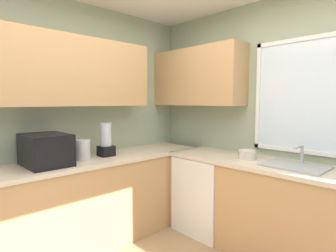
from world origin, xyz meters
TOP-DOWN VIEW (x-y plane):
  - room_shell at (-0.76, 0.49)m, footprint 3.55×3.52m
  - counter_run_left at (-1.40, 0.00)m, footprint 0.65×3.13m
  - counter_run_back at (0.21, 1.39)m, footprint 2.64×0.65m
  - dishwasher at (-0.74, 1.36)m, footprint 0.60×0.60m
  - microwave at (-1.40, -0.21)m, footprint 0.48×0.36m
  - kettle at (-1.38, 0.14)m, footprint 0.15×0.15m
  - sink_assembly at (0.21, 1.40)m, footprint 0.53×0.40m
  - bowl at (-0.27, 1.39)m, footprint 0.18×0.18m
  - blender_appliance at (-1.40, 0.42)m, footprint 0.15×0.15m

SIDE VIEW (x-z plane):
  - dishwasher at x=-0.74m, z-range 0.00..0.86m
  - counter_run_left at x=-1.40m, z-range 0.00..0.91m
  - counter_run_back at x=0.21m, z-range 0.00..0.91m
  - sink_assembly at x=0.21m, z-range 0.82..1.02m
  - bowl at x=-0.27m, z-range 0.91..1.00m
  - kettle at x=-1.38m, z-range 0.91..1.12m
  - microwave at x=-1.40m, z-range 0.91..1.20m
  - blender_appliance at x=-1.40m, z-range 0.89..1.25m
  - room_shell at x=-0.76m, z-range 0.50..3.14m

